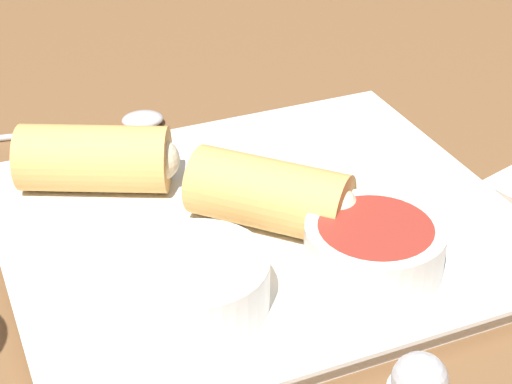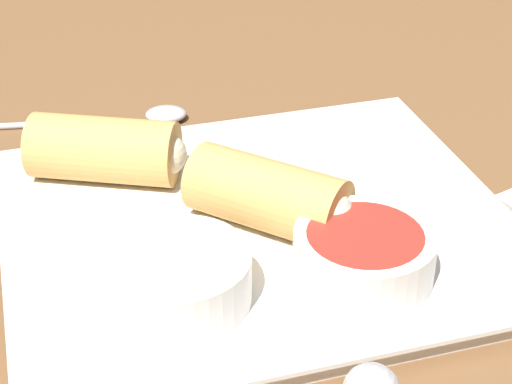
% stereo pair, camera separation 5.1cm
% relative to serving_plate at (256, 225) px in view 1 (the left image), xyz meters
% --- Properties ---
extents(table_surface, '(1.80, 1.40, 0.02)m').
position_rel_serving_plate_xyz_m(table_surface, '(-0.01, 0.00, -0.02)').
color(table_surface, brown).
rests_on(table_surface, ground).
extents(serving_plate, '(0.31, 0.27, 0.01)m').
position_rel_serving_plate_xyz_m(serving_plate, '(0.00, 0.00, 0.00)').
color(serving_plate, silver).
rests_on(serving_plate, table_surface).
extents(roll_front_left, '(0.11, 0.08, 0.04)m').
position_rel_serving_plate_xyz_m(roll_front_left, '(0.08, -0.07, 0.03)').
color(roll_front_left, '#DBA356').
rests_on(roll_front_left, serving_plate).
extents(roll_front_right, '(0.10, 0.10, 0.04)m').
position_rel_serving_plate_xyz_m(roll_front_right, '(-0.01, 0.02, 0.03)').
color(roll_front_right, '#DBA356').
rests_on(roll_front_right, serving_plate).
extents(dipping_bowl_near, '(0.08, 0.08, 0.03)m').
position_rel_serving_plate_xyz_m(dipping_bowl_near, '(-0.04, 0.08, 0.02)').
color(dipping_bowl_near, silver).
rests_on(dipping_bowl_near, serving_plate).
extents(dipping_bowl_far, '(0.08, 0.08, 0.03)m').
position_rel_serving_plate_xyz_m(dipping_bowl_far, '(0.06, 0.07, 0.02)').
color(dipping_bowl_far, silver).
rests_on(dipping_bowl_far, serving_plate).
extents(spoon, '(0.18, 0.05, 0.01)m').
position_rel_serving_plate_xyz_m(spoon, '(0.05, -0.18, -0.00)').
color(spoon, '#B2B2B7').
rests_on(spoon, table_surface).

